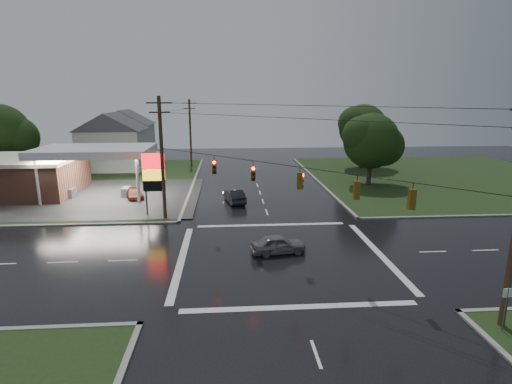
{
  "coord_description": "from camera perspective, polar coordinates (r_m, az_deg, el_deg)",
  "views": [
    {
      "loc": [
        -3.72,
        -26.04,
        10.96
      ],
      "look_at": [
        -1.33,
        6.93,
        3.0
      ],
      "focal_mm": 28.0,
      "sensor_mm": 36.0,
      "label": 1
    }
  ],
  "objects": [
    {
      "name": "car_pump",
      "position": [
        45.66,
        -17.06,
        -0.21
      ],
      "size": [
        3.04,
        4.32,
        1.16
      ],
      "primitive_type": "imported",
      "rotation": [
        0.0,
        0.0,
        0.39
      ],
      "color": "#501A12",
      "rests_on": "ground"
    },
    {
      "name": "tree_ne_far",
      "position": [
        63.74,
        15.17,
        8.78
      ],
      "size": [
        8.46,
        7.2,
        9.8
      ],
      "color": "black",
      "rests_on": "ground"
    },
    {
      "name": "traffic_signals",
      "position": [
        26.67,
        3.99,
        3.83
      ],
      "size": [
        26.87,
        26.87,
        1.47
      ],
      "color": "black",
      "rests_on": "ground"
    },
    {
      "name": "utility_pole_n",
      "position": [
        64.54,
        -9.37,
        8.48
      ],
      "size": [
        2.2,
        0.32,
        10.5
      ],
      "color": "#382619",
      "rests_on": "ground"
    },
    {
      "name": "ground",
      "position": [
        28.5,
        3.73,
        -9.11
      ],
      "size": [
        120.0,
        120.0,
        0.0
      ],
      "primitive_type": "plane",
      "color": "black",
      "rests_on": "ground"
    },
    {
      "name": "house_near",
      "position": [
        64.72,
        -19.7,
        6.94
      ],
      "size": [
        11.05,
        8.48,
        8.6
      ],
      "color": "silver",
      "rests_on": "ground"
    },
    {
      "name": "gas_station",
      "position": [
        51.43,
        -29.37,
        2.37
      ],
      "size": [
        26.2,
        18.0,
        5.6
      ],
      "color": "#2D2D2D",
      "rests_on": "ground"
    },
    {
      "name": "grass_ne",
      "position": [
        60.92,
        25.16,
        1.92
      ],
      "size": [
        36.0,
        36.0,
        0.08
      ],
      "primitive_type": "cube",
      "color": "#1E2F15",
      "rests_on": "ground"
    },
    {
      "name": "house_far",
      "position": [
        76.53,
        -18.08,
        7.97
      ],
      "size": [
        11.05,
        8.48,
        8.6
      ],
      "color": "silver",
      "rests_on": "ground"
    },
    {
      "name": "utility_pole_nw",
      "position": [
        36.39,
        -13.28,
        4.9
      ],
      "size": [
        2.2,
        0.32,
        11.0
      ],
      "color": "#382619",
      "rests_on": "ground"
    },
    {
      "name": "car_crossing",
      "position": [
        28.77,
        3.21,
        -7.45
      ],
      "size": [
        4.11,
        2.14,
        1.33
      ],
      "primitive_type": "imported",
      "rotation": [
        0.0,
        0.0,
        1.72
      ],
      "color": "slate",
      "rests_on": "ground"
    },
    {
      "name": "grass_nw",
      "position": [
        57.66,
        -26.79,
        1.15
      ],
      "size": [
        36.0,
        36.0,
        0.08
      ],
      "primitive_type": "cube",
      "color": "#1E2F15",
      "rests_on": "ground"
    },
    {
      "name": "pylon_sign",
      "position": [
        37.81,
        -14.41,
        2.52
      ],
      "size": [
        2.0,
        0.35,
        6.0
      ],
      "color": "#59595E",
      "rests_on": "ground"
    },
    {
      "name": "tree_ne_near",
      "position": [
        51.53,
        16.29,
        6.99
      ],
      "size": [
        7.99,
        6.8,
        8.98
      ],
      "color": "black",
      "rests_on": "ground"
    },
    {
      "name": "car_north",
      "position": [
        42.1,
        -3.1,
        -0.56
      ],
      "size": [
        2.45,
        4.59,
        1.44
      ],
      "primitive_type": "imported",
      "rotation": [
        0.0,
        0.0,
        3.36
      ],
      "color": "black",
      "rests_on": "ground"
    },
    {
      "name": "tree_nw_behind",
      "position": [
        63.8,
        -32.58,
        7.14
      ],
      "size": [
        8.93,
        7.6,
        10.0
      ],
      "color": "black",
      "rests_on": "ground"
    }
  ]
}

